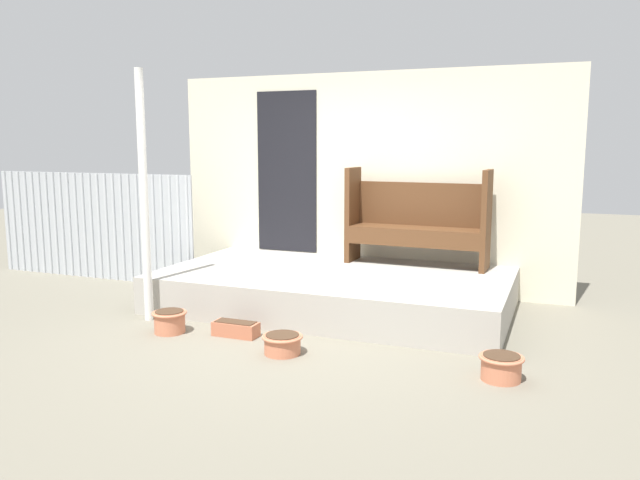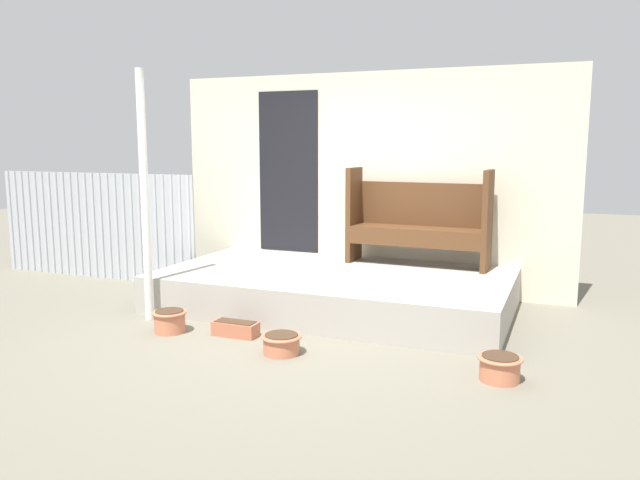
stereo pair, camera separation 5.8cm
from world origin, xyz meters
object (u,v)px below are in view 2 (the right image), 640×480
object	(u,v)px
support_post	(145,197)
planter_box_rect	(236,329)
bench	(418,218)
flower_pot_middle	(281,343)
flower_pot_left	(170,320)
flower_pot_right	(500,367)

from	to	relation	value
support_post	planter_box_rect	xyz separation A→B (m)	(1.08, -0.15, -1.17)
bench	flower_pot_middle	bearing A→B (deg)	-103.12
flower_pot_left	flower_pot_right	world-z (taller)	flower_pot_left
flower_pot_right	planter_box_rect	xyz separation A→B (m)	(-2.39, 0.21, -0.04)
support_post	planter_box_rect	bearing A→B (deg)	-7.96
support_post	flower_pot_left	world-z (taller)	support_post
support_post	flower_pot_right	distance (m)	3.67
flower_pot_left	flower_pot_middle	xyz separation A→B (m)	(1.24, -0.15, -0.02)
planter_box_rect	flower_pot_right	bearing A→B (deg)	-5.12
support_post	flower_pot_middle	bearing A→B (deg)	-14.49
support_post	planter_box_rect	world-z (taller)	support_post
flower_pot_left	flower_pot_right	size ratio (longest dim) A/B	0.97
flower_pot_middle	flower_pot_right	size ratio (longest dim) A/B	1.03
planter_box_rect	flower_pot_left	bearing A→B (deg)	-167.99
flower_pot_left	bench	bearing A→B (deg)	49.27
flower_pot_middle	flower_pot_right	world-z (taller)	flower_pot_right
flower_pot_left	planter_box_rect	size ratio (longest dim) A/B	0.77
support_post	flower_pot_right	bearing A→B (deg)	-6.01
bench	flower_pot_middle	xyz separation A→B (m)	(-0.61, -2.30, -0.84)
support_post	bench	bearing A→B (deg)	39.01
flower_pot_middle	planter_box_rect	distance (m)	0.67
support_post	bench	distance (m)	2.98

